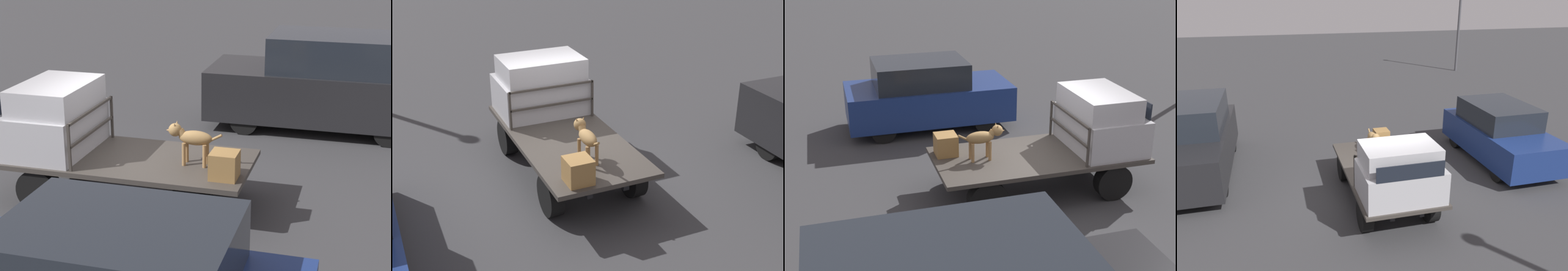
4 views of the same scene
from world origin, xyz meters
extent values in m
plane|color=#38383A|center=(0.00, 0.00, 0.00)|extent=(80.00, 80.00, 0.00)
cylinder|color=black|center=(1.25, 0.76, 0.36)|extent=(0.71, 0.24, 0.71)
cylinder|color=black|center=(1.25, -0.76, 0.36)|extent=(0.71, 0.24, 0.71)
cylinder|color=black|center=(-1.25, 0.76, 0.36)|extent=(0.71, 0.24, 0.71)
cylinder|color=black|center=(-1.25, -0.76, 0.36)|extent=(0.71, 0.24, 0.71)
cube|color=black|center=(0.00, 0.32, 0.60)|extent=(3.71, 0.10, 0.18)
cube|color=black|center=(0.00, -0.32, 0.60)|extent=(3.71, 0.10, 0.18)
cube|color=#3D3833|center=(0.00, 0.00, 0.73)|extent=(4.03, 1.84, 0.08)
cube|color=#B7B7BC|center=(1.33, 0.00, 1.13)|extent=(1.26, 1.72, 0.72)
cube|color=#B7B7BC|center=(1.24, 0.00, 1.71)|extent=(1.07, 1.58, 0.44)
cube|color=black|center=(1.96, 0.00, 1.65)|extent=(0.02, 1.41, 0.33)
cube|color=#3D3833|center=(0.63, 0.84, 1.15)|extent=(0.04, 0.04, 0.75)
cube|color=#3D3833|center=(0.63, -0.84, 1.15)|extent=(0.04, 0.04, 0.75)
cube|color=#3D3833|center=(0.63, 0.00, 1.51)|extent=(0.04, 1.68, 0.04)
cube|color=#3D3833|center=(0.63, 0.00, 1.15)|extent=(0.04, 1.68, 0.04)
cylinder|color=#9E7547|center=(-0.98, 0.13, 0.96)|extent=(0.06, 0.06, 0.37)
cylinder|color=#9E7547|center=(-0.98, -0.04, 0.96)|extent=(0.06, 0.06, 0.37)
cylinder|color=#9E7547|center=(-1.31, 0.13, 0.96)|extent=(0.06, 0.06, 0.37)
cylinder|color=#9E7547|center=(-1.31, -0.04, 0.96)|extent=(0.06, 0.06, 0.37)
ellipsoid|color=olive|center=(-1.15, 0.05, 1.22)|extent=(0.54, 0.23, 0.23)
sphere|color=#9E7547|center=(-1.00, 0.05, 1.18)|extent=(0.10, 0.10, 0.10)
cylinder|color=olive|center=(-0.92, 0.05, 1.28)|extent=(0.16, 0.13, 0.16)
sphere|color=olive|center=(-0.81, 0.05, 1.32)|extent=(0.21, 0.21, 0.21)
cone|color=#9E7547|center=(-0.72, 0.05, 1.31)|extent=(0.12, 0.12, 0.12)
cone|color=olive|center=(-0.82, 0.10, 1.41)|extent=(0.06, 0.08, 0.10)
cone|color=olive|center=(-0.82, -0.01, 1.41)|extent=(0.06, 0.08, 0.10)
cylinder|color=olive|center=(-1.46, 0.05, 1.24)|extent=(0.23, 0.04, 0.16)
cube|color=olive|center=(-1.71, 0.46, 0.98)|extent=(0.41, 0.41, 0.41)
cube|color=#1E232B|center=(-1.52, 4.11, 1.44)|extent=(2.26, 1.67, 0.63)
cylinder|color=black|center=(-1.13, -3.91, 0.30)|extent=(0.60, 0.20, 0.60)
cylinder|color=black|center=(-1.13, -5.67, 0.30)|extent=(0.60, 0.20, 0.60)
cylinder|color=black|center=(-4.14, -3.91, 0.30)|extent=(0.60, 0.20, 0.60)
cylinder|color=black|center=(-4.14, -5.67, 0.30)|extent=(0.60, 0.20, 0.60)
cube|color=black|center=(-2.63, -4.79, 0.79)|extent=(4.86, 2.03, 1.07)
cube|color=#1E232B|center=(-2.88, -4.79, 1.72)|extent=(2.67, 1.83, 0.78)
camera|label=1|loc=(-3.75, 9.33, 4.54)|focal=60.00mm
camera|label=2|loc=(-8.54, 3.34, 5.00)|focal=50.00mm
camera|label=3|loc=(-3.82, -8.96, 4.97)|focal=50.00mm
camera|label=4|loc=(8.18, -2.43, 4.92)|focal=35.00mm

